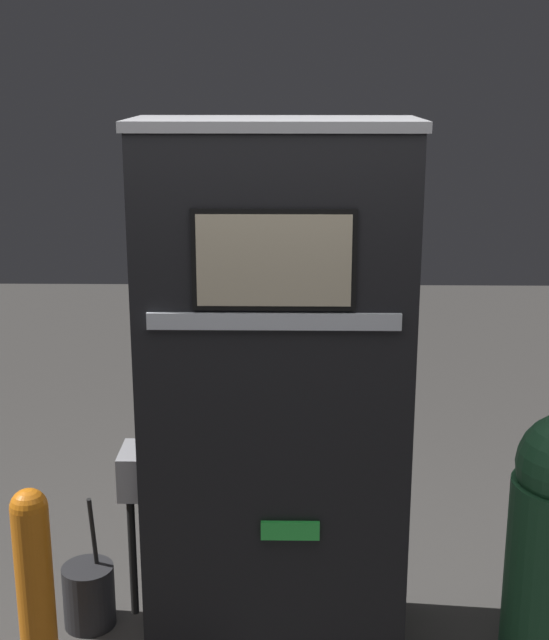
{
  "coord_description": "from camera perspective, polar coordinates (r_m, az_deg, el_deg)",
  "views": [
    {
      "loc": [
        0.05,
        -3.13,
        2.34
      ],
      "look_at": [
        0.0,
        0.13,
        1.45
      ],
      "focal_mm": 50.0,
      "sensor_mm": 36.0,
      "label": 1
    }
  ],
  "objects": [
    {
      "name": "squeegee_bucket",
      "position": [
        4.18,
        -11.78,
        -16.84
      ],
      "size": [
        0.23,
        0.23,
        0.63
      ],
      "color": "#262628",
      "rests_on": "ground_plane"
    },
    {
      "name": "gas_pump",
      "position": [
        3.6,
        0.0,
        -4.88
      ],
      "size": [
        1.16,
        0.54,
        2.2
      ],
      "color": "black",
      "rests_on": "ground_plane"
    },
    {
      "name": "safety_bollard",
      "position": [
        3.67,
        -15.07,
        -16.19
      ],
      "size": [
        0.14,
        0.14,
        0.87
      ],
      "color": "orange",
      "rests_on": "ground_plane"
    }
  ]
}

